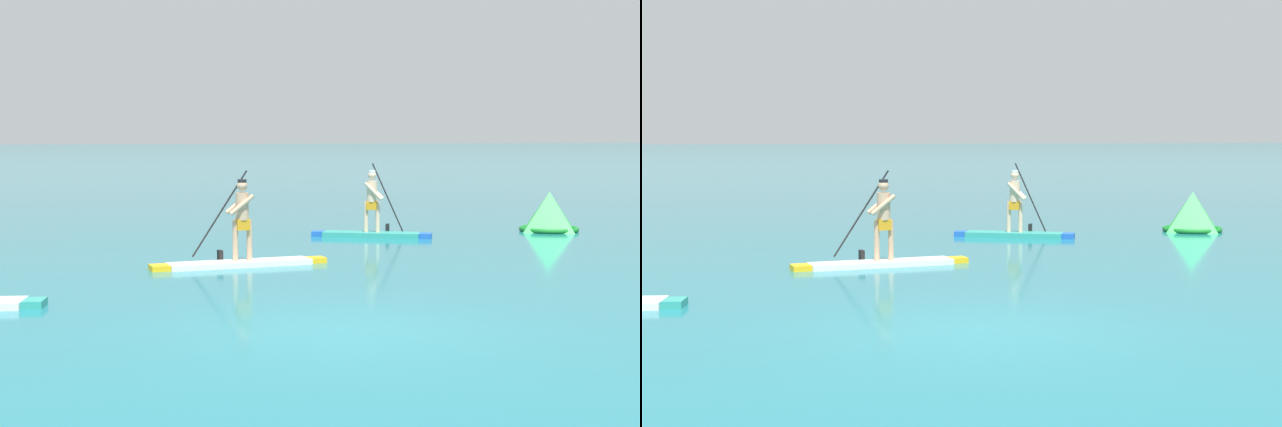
% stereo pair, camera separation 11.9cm
% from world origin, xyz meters
% --- Properties ---
extents(ground, '(440.00, 440.00, 0.00)m').
position_xyz_m(ground, '(0.00, 0.00, 0.00)').
color(ground, '#1E727F').
extents(paddleboarder_mid_center, '(3.62, 0.98, 1.93)m').
position_xyz_m(paddleboarder_mid_center, '(-0.36, 6.50, 0.34)').
color(paddleboarder_mid_center, white).
rests_on(paddleboarder_mid_center, ground).
extents(paddleboarder_far_right, '(2.95, 1.65, 1.89)m').
position_xyz_m(paddleboarder_far_right, '(3.78, 11.02, 0.34)').
color(paddleboarder_far_right, teal).
rests_on(paddleboarder_far_right, ground).
extents(race_marker_buoy, '(1.69, 1.69, 1.06)m').
position_xyz_m(race_marker_buoy, '(8.88, 11.35, 0.47)').
color(race_marker_buoy, green).
rests_on(race_marker_buoy, ground).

